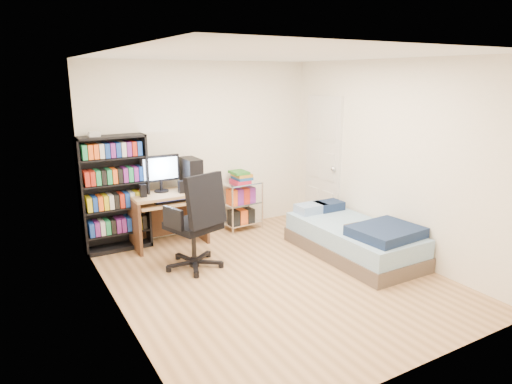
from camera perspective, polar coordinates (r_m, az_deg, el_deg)
room at (r=5.03m, az=2.50°, el=2.35°), size 3.58×4.08×2.58m
media_shelf at (r=6.30m, az=-17.26°, el=-0.06°), size 0.87×0.29×1.61m
computer_desk at (r=6.43m, az=-10.30°, el=-0.49°), size 0.99×0.57×1.25m
office_chair at (r=5.60m, az=-7.47°, el=-5.72°), size 0.89×0.89×1.20m
wire_cart at (r=6.91m, az=-1.88°, el=0.06°), size 0.59×0.44×0.90m
bed at (r=6.11m, az=12.20°, el=-5.69°), size 0.93×1.86×0.53m
door at (r=7.14m, az=8.37°, el=3.77°), size 0.12×0.80×2.00m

